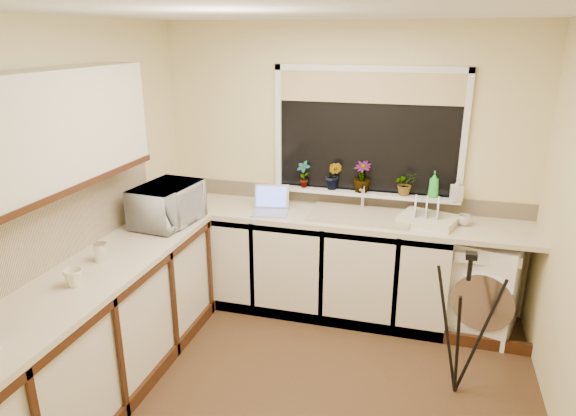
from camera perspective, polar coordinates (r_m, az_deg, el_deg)
The scene contains 32 objects.
floor at distance 3.74m, azimuth 1.23°, elevation -20.01°, with size 3.20×3.20×0.00m, color #4F351F.
ceiling at distance 2.92m, azimuth 1.59°, elevation 20.89°, with size 3.20×3.20×0.00m, color white.
wall_back at distance 4.52m, azimuth 6.10°, elevation 4.38°, with size 3.20×3.20×0.00m, color beige.
wall_front at distance 1.87m, azimuth -10.62°, elevation -18.18°, with size 3.20×3.20×0.00m, color beige.
wall_left at distance 3.82m, azimuth -22.57°, elevation 0.28°, with size 3.00×3.00×0.00m, color beige.
base_cabinet_back at distance 4.58m, azimuth 1.08°, elevation -5.92°, with size 2.55×0.60×0.86m, color silver.
base_cabinet_left at distance 3.75m, azimuth -20.12°, elevation -13.13°, with size 0.54×2.40×0.86m, color silver.
worktop_back at distance 4.34m, azimuth 5.27°, elevation -0.98°, with size 3.20×0.60×0.04m, color beige.
worktop_left at distance 3.55m, azimuth -20.93°, elevation -6.91°, with size 0.60×2.40×0.04m, color beige.
upper_cabinet at distance 3.25m, azimuth -26.37°, elevation 7.24°, with size 0.28×1.90×0.70m, color silver.
splashback_left at distance 3.63m, azimuth -25.06°, elevation -2.68°, with size 0.02×2.40×0.45m, color beige.
splashback_back at distance 4.58m, azimuth 5.97°, elevation 1.26°, with size 3.20×0.02×0.14m, color beige.
window_glass at distance 4.41m, azimuth 8.80°, elevation 8.22°, with size 1.50×0.02×1.00m, color black.
window_blind at distance 4.34m, azimuth 9.00°, elevation 13.04°, with size 1.50×0.02×0.25m, color tan.
windowsill at distance 4.48m, azimuth 8.38°, elevation 1.62°, with size 1.60×0.14×0.03m, color white.
sink at distance 4.30m, azimuth 7.90°, elevation -0.80°, with size 0.82×0.46×0.03m, color tan.
faucet at distance 4.44m, azimuth 8.29°, elevation 1.25°, with size 0.03×0.03×0.24m, color silver.
washing_machine at distance 4.53m, azimuth 20.48°, elevation -7.84°, with size 0.57×0.55×0.81m, color white.
laptop at distance 4.37m, azimuth -1.91°, elevation 0.31°, with size 0.34×0.33×0.22m.
kettle at distance 4.08m, azimuth -13.56°, elevation -0.79°, with size 0.17×0.17×0.22m, color white.
dish_rack at distance 4.26m, azimuth 15.26°, elevation -1.24°, with size 0.43×0.32×0.06m, color beige.
tripod at distance 3.66m, azimuth 18.79°, elevation -12.19°, with size 0.50×0.50×1.04m, color black, non-canonical shape.
steel_jar at distance 3.65m, azimuth -20.01°, elevation -4.62°, with size 0.09×0.09×0.12m, color silver.
microwave at distance 4.19m, azimuth -13.21°, elevation 0.40°, with size 0.57×0.39×0.32m, color white.
plant_a at distance 4.53m, azimuth 1.73°, elevation 3.75°, with size 0.12×0.08×0.24m, color #999999.
plant_b at distance 4.48m, azimuth 5.08°, elevation 3.59°, with size 0.14×0.11×0.25m, color #999999.
plant_c at distance 4.44m, azimuth 8.19°, elevation 3.45°, with size 0.15×0.15×0.27m, color #999999.
plant_d at distance 4.42m, azimuth 12.85°, elevation 2.65°, with size 0.18×0.15×0.20m, color #999999.
soap_bottle_green at distance 4.41m, azimuth 15.85°, elevation 2.54°, with size 0.09×0.09×0.22m, color green.
soap_bottle_clear at distance 4.39m, azimuth 18.21°, elevation 1.98°, with size 0.08×0.09×0.19m, color #999999.
cup_back at distance 4.30m, azimuth 18.93°, elevation -1.28°, with size 0.11×0.11×0.09m, color beige.
cup_left at distance 3.37m, azimuth -22.66°, elevation -7.16°, with size 0.11×0.11×0.10m, color #F1E3C6.
Camera 1 is at (0.71, -2.83, 2.34)m, focal length 32.10 mm.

